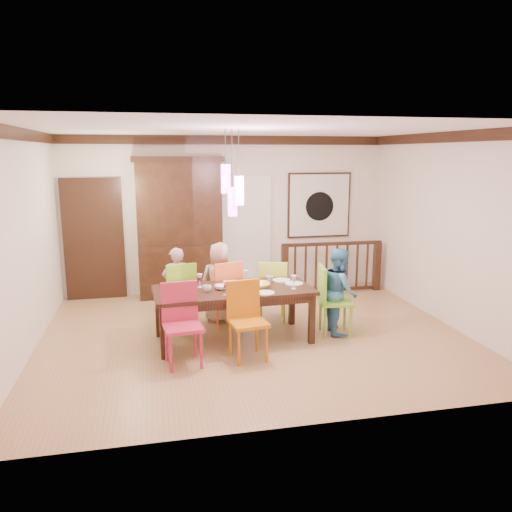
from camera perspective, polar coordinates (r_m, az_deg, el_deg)
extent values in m
plane|color=#A1804D|center=(7.32, -0.21, -9.02)|extent=(6.00, 6.00, 0.00)
plane|color=white|center=(6.85, -0.23, 14.30)|extent=(6.00, 6.00, 0.00)
plane|color=silver|center=(9.38, -3.36, 4.69)|extent=(6.00, 0.00, 6.00)
plane|color=silver|center=(6.98, -25.10, 1.20)|extent=(0.00, 5.00, 5.00)
plane|color=silver|center=(8.10, 21.07, 2.83)|extent=(0.00, 5.00, 5.00)
cube|color=black|center=(9.33, -18.01, 1.62)|extent=(1.04, 0.07, 2.24)
cube|color=silver|center=(9.46, -1.20, 2.32)|extent=(0.97, 0.05, 2.22)
cube|color=black|center=(9.76, 7.21, 5.79)|extent=(1.25, 0.04, 1.25)
cube|color=silver|center=(9.74, 7.26, 5.77)|extent=(1.18, 0.02, 1.18)
cylinder|color=black|center=(9.73, 7.28, 5.64)|extent=(0.56, 0.01, 0.56)
cube|color=#F248B9|center=(6.72, -3.49, 8.79)|extent=(0.11, 0.11, 0.38)
cylinder|color=black|center=(6.71, -3.53, 12.37)|extent=(0.01, 0.01, 0.46)
cube|color=#F248B9|center=(6.66, -1.97, 7.48)|extent=(0.11, 0.11, 0.38)
cylinder|color=black|center=(6.64, -2.00, 11.75)|extent=(0.01, 0.01, 0.61)
cube|color=#F248B9|center=(6.70, -2.71, 6.22)|extent=(0.11, 0.11, 0.38)
cylinder|color=black|center=(6.67, -2.76, 11.10)|extent=(0.01, 0.01, 0.76)
cube|color=black|center=(6.93, -2.61, -3.92)|extent=(2.23, 1.11, 0.05)
cube|color=black|center=(7.35, -10.95, -6.26)|extent=(0.08, 0.08, 0.70)
cube|color=black|center=(7.64, 4.41, -5.38)|extent=(0.08, 0.08, 0.70)
cube|color=black|center=(6.56, -10.79, -8.46)|extent=(0.08, 0.08, 0.70)
cube|color=black|center=(6.89, 6.36, -7.34)|extent=(0.08, 0.08, 0.70)
cube|color=black|center=(7.36, -3.17, -3.59)|extent=(1.98, 0.15, 0.10)
cube|color=black|center=(6.54, -1.98, -5.56)|extent=(1.98, 0.15, 0.10)
cube|color=#84CE26|center=(7.66, -8.80, -4.39)|extent=(0.52, 0.52, 0.04)
cube|color=#84CE26|center=(7.59, -8.86, -2.44)|extent=(0.45, 0.12, 0.50)
cylinder|color=#84CE26|center=(7.55, -10.05, -6.63)|extent=(0.04, 0.04, 0.47)
cylinder|color=#84CE26|center=(7.57, -7.27, -6.50)|extent=(0.04, 0.04, 0.47)
cylinder|color=#84CE26|center=(7.90, -10.15, -5.81)|extent=(0.04, 0.04, 0.47)
cylinder|color=#84CE26|center=(7.92, -7.49, -5.69)|extent=(0.04, 0.04, 0.47)
cube|color=orange|center=(7.67, -3.72, -4.25)|extent=(0.55, 0.55, 0.04)
cube|color=orange|center=(7.60, -3.75, -2.29)|extent=(0.45, 0.16, 0.50)
cylinder|color=orange|center=(7.55, -4.88, -6.51)|extent=(0.04, 0.04, 0.47)
cylinder|color=orange|center=(7.60, -2.12, -6.34)|extent=(0.04, 0.04, 0.47)
cylinder|color=orange|center=(7.89, -5.22, -5.69)|extent=(0.04, 0.04, 0.47)
cylinder|color=orange|center=(7.94, -2.58, -5.54)|extent=(0.04, 0.04, 0.47)
cube|color=#B9CF39|center=(7.84, 1.85, -3.99)|extent=(0.51, 0.51, 0.04)
cube|color=#B9CF39|center=(7.78, 1.87, -2.15)|extent=(0.44, 0.12, 0.48)
cylinder|color=#B9CF39|center=(7.71, 0.88, -6.13)|extent=(0.04, 0.04, 0.46)
cylinder|color=#B9CF39|center=(7.79, 3.42, -5.95)|extent=(0.04, 0.04, 0.46)
cylinder|color=#B9CF39|center=(8.04, 0.31, -5.38)|extent=(0.04, 0.04, 0.46)
cylinder|color=#B9CF39|center=(8.12, 2.76, -5.22)|extent=(0.04, 0.04, 0.46)
cube|color=#B32440|center=(6.25, -8.35, -8.04)|extent=(0.50, 0.50, 0.04)
cube|color=#B32440|center=(6.16, -8.43, -5.65)|extent=(0.46, 0.09, 0.50)
cylinder|color=#B32440|center=(6.16, -9.92, -10.91)|extent=(0.04, 0.04, 0.48)
cylinder|color=#B32440|center=(6.18, -6.42, -10.72)|extent=(0.04, 0.04, 0.48)
cylinder|color=#B32440|center=(6.50, -10.06, -9.66)|extent=(0.04, 0.04, 0.48)
cylinder|color=#B32440|center=(6.52, -6.75, -9.50)|extent=(0.04, 0.04, 0.48)
cube|color=#BE680A|center=(6.36, -0.91, -7.65)|extent=(0.50, 0.50, 0.04)
cube|color=#BE680A|center=(6.28, -0.92, -5.36)|extent=(0.45, 0.10, 0.49)
cylinder|color=#BE680A|center=(6.25, -2.23, -10.42)|extent=(0.04, 0.04, 0.47)
cylinder|color=#BE680A|center=(6.32, 1.06, -10.17)|extent=(0.04, 0.04, 0.47)
cylinder|color=#BE680A|center=(6.59, -2.78, -9.26)|extent=(0.04, 0.04, 0.47)
cylinder|color=#BE680A|center=(6.65, 0.34, -9.03)|extent=(0.04, 0.04, 0.47)
cube|color=#7AC431|center=(7.31, 9.10, -5.16)|extent=(0.52, 0.52, 0.04)
cube|color=#7AC431|center=(7.24, 9.17, -3.10)|extent=(0.11, 0.46, 0.50)
cylinder|color=#7AC431|center=(7.16, 8.18, -7.59)|extent=(0.04, 0.04, 0.48)
cylinder|color=#7AC431|center=(7.29, 10.93, -7.33)|extent=(0.04, 0.04, 0.48)
cylinder|color=#7AC431|center=(7.49, 7.21, -6.69)|extent=(0.04, 0.04, 0.48)
cylinder|color=#7AC431|center=(7.61, 9.85, -6.47)|extent=(0.04, 0.04, 0.48)
cube|color=black|center=(9.24, -8.54, -1.62)|extent=(1.50, 0.44, 0.96)
cube|color=black|center=(9.06, -8.78, 6.01)|extent=(1.50, 0.40, 1.50)
cube|color=black|center=(9.25, -8.85, 6.12)|extent=(1.28, 0.02, 1.28)
cube|color=black|center=(9.02, -8.93, 10.89)|extent=(1.61, 0.44, 0.10)
cube|color=black|center=(9.22, 3.31, -1.67)|extent=(0.12, 0.12, 0.92)
cube|color=black|center=(9.85, 13.59, -1.12)|extent=(0.12, 0.12, 0.92)
cube|color=black|center=(9.41, 8.71, 1.40)|extent=(1.94, 0.12, 0.06)
cube|color=black|center=(9.60, 8.55, -3.78)|extent=(1.82, 0.10, 0.05)
imported|color=#D9A5B6|center=(7.76, -9.06, -3.35)|extent=(0.47, 0.35, 1.19)
imported|color=#C2A992|center=(7.77, -4.16, -2.98)|extent=(0.69, 0.53, 1.25)
imported|color=teal|center=(7.36, 9.52, -3.93)|extent=(0.55, 0.66, 1.25)
imported|color=gold|center=(6.92, 0.23, -3.38)|extent=(0.34, 0.34, 0.08)
imported|color=white|center=(6.88, -3.96, -3.57)|extent=(0.23, 0.23, 0.06)
imported|color=silver|center=(6.77, -5.60, -3.71)|extent=(0.14, 0.14, 0.09)
imported|color=silver|center=(7.21, 1.57, -2.68)|extent=(0.13, 0.13, 0.10)
cylinder|color=white|center=(7.19, -8.09, -3.18)|extent=(0.26, 0.26, 0.01)
cylinder|color=white|center=(7.20, -2.56, -3.04)|extent=(0.26, 0.26, 0.01)
cylinder|color=white|center=(7.34, 2.93, -2.77)|extent=(0.26, 0.26, 0.01)
cylinder|color=white|center=(6.56, -8.51, -4.65)|extent=(0.26, 0.26, 0.01)
cylinder|color=white|center=(6.68, 1.03, -4.22)|extent=(0.26, 0.26, 0.01)
cylinder|color=white|center=(7.16, 4.36, -3.15)|extent=(0.26, 0.26, 0.01)
cube|color=#D83359|center=(6.59, -2.30, -4.43)|extent=(0.18, 0.14, 0.01)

